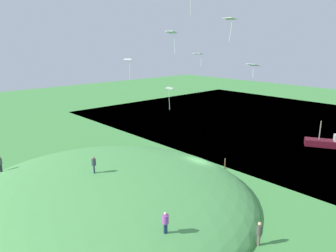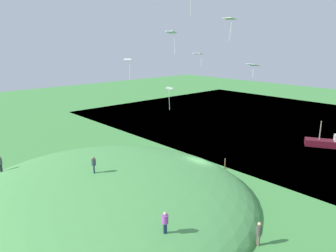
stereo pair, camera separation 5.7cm
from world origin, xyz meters
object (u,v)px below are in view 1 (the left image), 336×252
kite_1 (253,65)px  kite_3 (172,33)px  person_walking_path (165,220)px  kite_7 (230,20)px  person_on_hilltop (259,231)px  person_near_shore (0,162)px  boat_on_lake (334,143)px  kite_4 (198,54)px  mooring_post (225,164)px  person_with_child (94,163)px  kite_9 (128,62)px  kite_0 (170,90)px

kite_1 → kite_3: kite_3 is taller
person_walking_path → kite_7: 14.88m
kite_1 → kite_7: size_ratio=0.73×
person_on_hilltop → kite_3: size_ratio=0.91×
person_near_shore → kite_1: bearing=-2.4°
person_near_shore → kite_7: (-12.03, 18.88, 13.36)m
kite_3 → boat_on_lake: bearing=165.6°
kite_4 → kite_7: size_ratio=0.79×
person_on_hilltop → kite_7: 15.26m
person_on_hilltop → kite_4: size_ratio=1.39×
kite_3 → mooring_post: 16.08m
mooring_post → kite_7: bearing=35.9°
person_with_child → person_walking_path: bearing=-160.5°
person_with_child → person_near_shore: size_ratio=0.94×
person_near_shore → mooring_post: size_ratio=1.37×
kite_7 → kite_4: bearing=-121.6°
kite_7 → mooring_post: bearing=-144.1°
person_with_child → person_walking_path: 10.69m
kite_1 → kite_4: kite_4 is taller
person_near_shore → kite_9: (-9.93, 8.88, 10.04)m
kite_1 → kite_7: kite_7 is taller
kite_0 → kite_9: (2.90, -2.63, 2.65)m
boat_on_lake → kite_4: bearing=-136.5°
person_near_shore → kite_1: size_ratio=1.37×
boat_on_lake → kite_0: size_ratio=3.17×
kite_0 → mooring_post: kite_0 is taller
kite_4 → mooring_post: bearing=161.8°
boat_on_lake → person_walking_path: 32.68m
person_walking_path → kite_1: size_ratio=1.28×
person_walking_path → kite_4: bearing=45.7°
kite_3 → kite_7: (0.46, 6.73, 0.80)m
person_walking_path → person_near_shore: 20.46m
boat_on_lake → kite_4: 25.22m
mooring_post → boat_on_lake: bearing=162.6°
boat_on_lake → kite_7: kite_7 is taller
kite_3 → mooring_post: (-7.50, 0.98, -14.19)m
person_near_shore → person_with_child: bearing=-15.6°
kite_0 → kite_7: (0.80, 7.37, 5.97)m
kite_3 → person_near_shore: bearing=-44.2°
boat_on_lake → kite_4: kite_4 is taller
kite_3 → kite_9: 4.85m
person_near_shore → kite_7: kite_7 is taller
kite_0 → kite_1: (-4.32, 6.26, 2.42)m
kite_9 → kite_0: bearing=137.8°
kite_4 → kite_9: bearing=-25.4°
person_near_shore → kite_1: 26.58m
person_with_child → kite_1: 16.82m
person_near_shore → kite_9: kite_9 is taller
mooring_post → kite_4: bearing=-18.2°
person_on_hilltop → boat_on_lake: bearing=-77.7°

